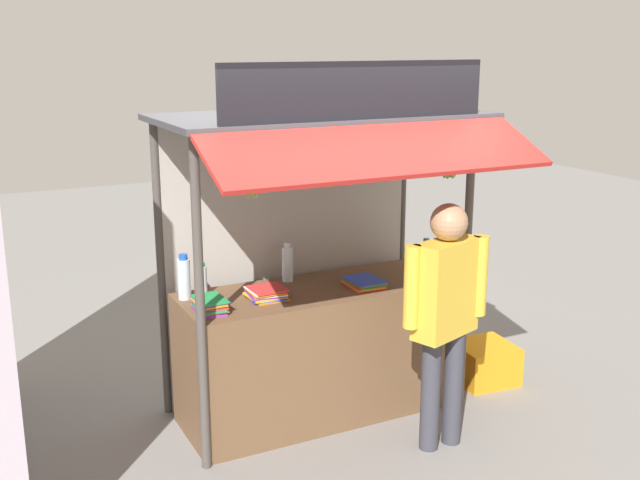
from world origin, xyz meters
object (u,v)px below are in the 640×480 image
object	(u,v)px
magazine_stack_center	(266,293)
plastic_crate	(484,362)
banana_bunch_rightmost	(315,173)
vendor_person	(445,304)
water_bottle_back_right	(288,263)
magazine_stack_front_left	(364,283)
water_bottle_right	(426,256)
banana_bunch_inner_right	(449,168)
banana_bunch_inner_left	(354,165)
water_bottle_mid_left	(184,278)
magazine_stack_far_left	(210,305)
banana_bunch_leftmost	(251,185)
water_bottle_mid_right	(202,280)

from	to	relation	value
magazine_stack_center	plastic_crate	size ratio (longest dim) A/B	0.60
banana_bunch_rightmost	vendor_person	size ratio (longest dim) A/B	0.15
water_bottle_back_right	magazine_stack_front_left	distance (m)	0.57
water_bottle_back_right	plastic_crate	distance (m)	1.85
water_bottle_back_right	vendor_person	world-z (taller)	vendor_person
water_bottle_back_right	water_bottle_right	distance (m)	1.07
magazine_stack_front_left	banana_bunch_inner_right	world-z (taller)	banana_bunch_inner_right
magazine_stack_center	vendor_person	world-z (taller)	vendor_person
banana_bunch_inner_left	magazine_stack_front_left	bearing A→B (deg)	50.62
water_bottle_mid_left	banana_bunch_rightmost	world-z (taller)	banana_bunch_rightmost
banana_bunch_inner_right	magazine_stack_far_left	bearing A→B (deg)	167.77
banana_bunch_leftmost	banana_bunch_inner_left	bearing A→B (deg)	0.25
banana_bunch_inner_left	plastic_crate	distance (m)	2.26
water_bottle_right	banana_bunch_rightmost	bearing A→B (deg)	-158.28
magazine_stack_front_left	banana_bunch_leftmost	size ratio (longest dim) A/B	0.99
magazine_stack_front_left	plastic_crate	world-z (taller)	magazine_stack_front_left
water_bottle_back_right	vendor_person	bearing A→B (deg)	-58.93
water_bottle_back_right	water_bottle_mid_right	bearing A→B (deg)	-177.39
banana_bunch_inner_left	banana_bunch_leftmost	distance (m)	0.70
water_bottle_mid_left	banana_bunch_inner_left	size ratio (longest dim) A/B	1.37
banana_bunch_inner_left	vendor_person	xyz separation A→B (m)	(0.49, -0.35, -0.89)
water_bottle_mid_left	magazine_stack_far_left	world-z (taller)	water_bottle_mid_left
magazine_stack_front_left	water_bottle_mid_right	bearing A→B (deg)	163.33
magazine_stack_center	banana_bunch_leftmost	size ratio (longest dim) A/B	0.87
banana_bunch_inner_right	plastic_crate	xyz separation A→B (m)	(0.67, 0.34, -1.67)
magazine_stack_front_left	banana_bunch_inner_right	distance (m)	1.02
plastic_crate	magazine_stack_front_left	bearing A→B (deg)	179.14
water_bottle_mid_left	banana_bunch_inner_left	xyz separation A→B (m)	(0.93, -0.66, 0.79)
water_bottle_mid_left	water_bottle_right	bearing A→B (deg)	-6.18
banana_bunch_inner_left	magazine_stack_center	bearing A→B (deg)	136.37
banana_bunch_leftmost	banana_bunch_rightmost	xyz separation A→B (m)	(0.42, 0.00, 0.04)
magazine_stack_far_left	vendor_person	size ratio (longest dim) A/B	0.17
vendor_person	water_bottle_right	bearing A→B (deg)	-135.06
magazine_stack_far_left	banana_bunch_leftmost	size ratio (longest dim) A/B	0.94
water_bottle_right	vendor_person	size ratio (longest dim) A/B	0.15
water_bottle_back_right	banana_bunch_rightmost	bearing A→B (deg)	-100.27
water_bottle_mid_left	plastic_crate	world-z (taller)	water_bottle_mid_left
water_bottle_mid_left	water_bottle_right	xyz separation A→B (m)	(1.83, -0.20, -0.03)
magazine_stack_front_left	banana_bunch_rightmost	distance (m)	1.11
banana_bunch_leftmost	magazine_stack_front_left	bearing A→B (deg)	19.83
magazine_stack_center	banana_bunch_inner_left	xyz separation A→B (m)	(0.44, -0.42, 0.90)
water_bottle_mid_right	magazine_stack_center	distance (m)	0.45
water_bottle_mid_left	water_bottle_right	size ratio (longest dim) A/B	1.23
banana_bunch_leftmost	banana_bunch_inner_right	distance (m)	1.43
magazine_stack_far_left	magazine_stack_front_left	distance (m)	1.16
water_bottle_back_right	magazine_stack_center	size ratio (longest dim) A/B	1.09
banana_bunch_inner_right	magazine_stack_center	bearing A→B (deg)	160.16
magazine_stack_front_left	banana_bunch_rightmost	size ratio (longest dim) A/B	1.20
water_bottle_mid_right	plastic_crate	world-z (taller)	water_bottle_mid_right
magazine_stack_center	water_bottle_right	bearing A→B (deg)	1.99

